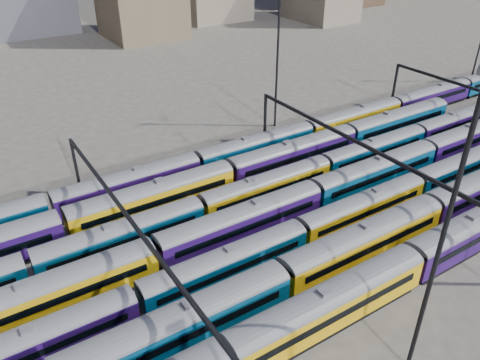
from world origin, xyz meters
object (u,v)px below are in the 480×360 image
mast_2 (444,232)px  rake_1 (431,208)px  rake_0 (411,260)px  rake_2 (226,262)px

mast_2 → rake_1: bearing=34.5°
rake_0 → mast_2: bearing=-139.3°
rake_1 → mast_2: 23.97m
rake_0 → rake_2: size_ratio=0.98×
rake_0 → rake_2: bearing=147.1°
rake_0 → mast_2: (-8.14, -7.00, 11.19)m
rake_0 → rake_1: bearing=28.2°
rake_1 → rake_2: (-24.81, 5.00, -0.35)m
rake_2 → mast_2: bearing=-66.6°
rake_1 → rake_2: rake_1 is taller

